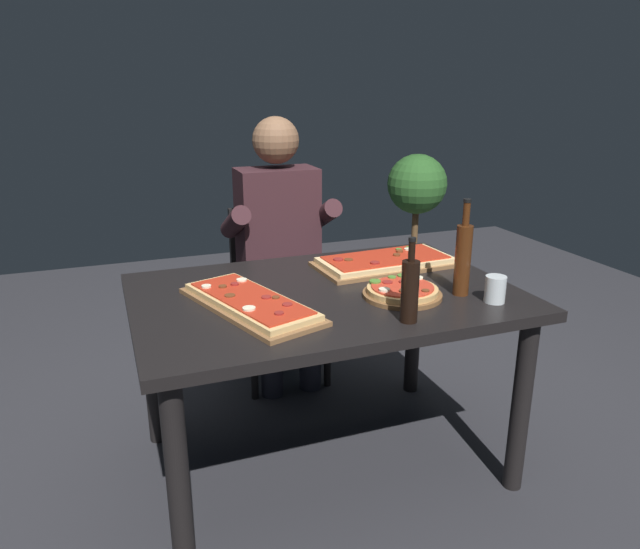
{
  "coord_description": "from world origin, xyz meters",
  "views": [
    {
      "loc": [
        -0.74,
        -1.93,
        1.48
      ],
      "look_at": [
        0.0,
        0.05,
        0.79
      ],
      "focal_mm": 33.18,
      "sensor_mm": 36.0,
      "label": 1
    }
  ],
  "objects_px": {
    "pizza_round_far": "(402,292)",
    "potted_plant_corner": "(416,214)",
    "pizza_rectangular_front": "(385,262)",
    "seated_diner": "(281,241)",
    "wine_bottle_dark": "(410,290)",
    "pizza_rectangular_left": "(250,303)",
    "diner_chair": "(275,284)",
    "tumbler_near_camera": "(495,289)",
    "oil_bottle_amber": "(463,257)",
    "dining_table": "(325,315)"
  },
  "relations": [
    {
      "from": "wine_bottle_dark",
      "to": "seated_diner",
      "type": "distance_m",
      "value": 1.11
    },
    {
      "from": "tumbler_near_camera",
      "to": "pizza_rectangular_left",
      "type": "bearing_deg",
      "value": 163.49
    },
    {
      "from": "pizza_rectangular_front",
      "to": "diner_chair",
      "type": "xyz_separation_m",
      "value": [
        -0.3,
        0.65,
        -0.27
      ]
    },
    {
      "from": "tumbler_near_camera",
      "to": "potted_plant_corner",
      "type": "distance_m",
      "value": 2.05
    },
    {
      "from": "wine_bottle_dark",
      "to": "potted_plant_corner",
      "type": "xyz_separation_m",
      "value": [
        1.13,
        1.94,
        -0.24
      ]
    },
    {
      "from": "pizza_round_far",
      "to": "diner_chair",
      "type": "height_order",
      "value": "diner_chair"
    },
    {
      "from": "diner_chair",
      "to": "wine_bottle_dark",
      "type": "bearing_deg",
      "value": -85.44
    },
    {
      "from": "pizza_round_far",
      "to": "oil_bottle_amber",
      "type": "height_order",
      "value": "oil_bottle_amber"
    },
    {
      "from": "dining_table",
      "to": "seated_diner",
      "type": "bearing_deg",
      "value": 85.86
    },
    {
      "from": "pizza_rectangular_left",
      "to": "pizza_round_far",
      "type": "bearing_deg",
      "value": -8.8
    },
    {
      "from": "pizza_rectangular_left",
      "to": "pizza_round_far",
      "type": "distance_m",
      "value": 0.55
    },
    {
      "from": "pizza_rectangular_front",
      "to": "seated_diner",
      "type": "height_order",
      "value": "seated_diner"
    },
    {
      "from": "pizza_rectangular_front",
      "to": "tumbler_near_camera",
      "type": "distance_m",
      "value": 0.54
    },
    {
      "from": "pizza_rectangular_left",
      "to": "oil_bottle_amber",
      "type": "height_order",
      "value": "oil_bottle_amber"
    },
    {
      "from": "wine_bottle_dark",
      "to": "tumbler_near_camera",
      "type": "height_order",
      "value": "wine_bottle_dark"
    },
    {
      "from": "wine_bottle_dark",
      "to": "tumbler_near_camera",
      "type": "bearing_deg",
      "value": 7.7
    },
    {
      "from": "seated_diner",
      "to": "diner_chair",
      "type": "bearing_deg",
      "value": 90.0
    },
    {
      "from": "pizza_round_far",
      "to": "diner_chair",
      "type": "xyz_separation_m",
      "value": [
        -0.19,
        1.01,
        -0.27
      ]
    },
    {
      "from": "pizza_rectangular_front",
      "to": "tumbler_near_camera",
      "type": "relative_size",
      "value": 6.32
    },
    {
      "from": "dining_table",
      "to": "potted_plant_corner",
      "type": "height_order",
      "value": "potted_plant_corner"
    },
    {
      "from": "dining_table",
      "to": "pizza_rectangular_left",
      "type": "height_order",
      "value": "pizza_rectangular_left"
    },
    {
      "from": "diner_chair",
      "to": "seated_diner",
      "type": "xyz_separation_m",
      "value": [
        -0.0,
        -0.12,
        0.26
      ]
    },
    {
      "from": "dining_table",
      "to": "seated_diner",
      "type": "height_order",
      "value": "seated_diner"
    },
    {
      "from": "tumbler_near_camera",
      "to": "seated_diner",
      "type": "relative_size",
      "value": 0.07
    },
    {
      "from": "pizza_rectangular_front",
      "to": "seated_diner",
      "type": "relative_size",
      "value": 0.45
    },
    {
      "from": "pizza_round_far",
      "to": "seated_diner",
      "type": "relative_size",
      "value": 0.22
    },
    {
      "from": "pizza_round_far",
      "to": "tumbler_near_camera",
      "type": "xyz_separation_m",
      "value": [
        0.28,
        -0.16,
        0.03
      ]
    },
    {
      "from": "dining_table",
      "to": "seated_diner",
      "type": "xyz_separation_m",
      "value": [
        0.05,
        0.74,
        0.1
      ]
    },
    {
      "from": "pizza_rectangular_left",
      "to": "wine_bottle_dark",
      "type": "height_order",
      "value": "wine_bottle_dark"
    },
    {
      "from": "oil_bottle_amber",
      "to": "seated_diner",
      "type": "distance_m",
      "value": 1.03
    },
    {
      "from": "wine_bottle_dark",
      "to": "dining_table",
      "type": "bearing_deg",
      "value": 112.4
    },
    {
      "from": "potted_plant_corner",
      "to": "wine_bottle_dark",
      "type": "bearing_deg",
      "value": -120.14
    },
    {
      "from": "potted_plant_corner",
      "to": "pizza_rectangular_left",
      "type": "bearing_deg",
      "value": -133.8
    },
    {
      "from": "tumbler_near_camera",
      "to": "seated_diner",
      "type": "height_order",
      "value": "seated_diner"
    },
    {
      "from": "pizza_round_far",
      "to": "potted_plant_corner",
      "type": "distance_m",
      "value": 2.03
    },
    {
      "from": "pizza_rectangular_front",
      "to": "oil_bottle_amber",
      "type": "relative_size",
      "value": 1.7
    },
    {
      "from": "wine_bottle_dark",
      "to": "potted_plant_corner",
      "type": "distance_m",
      "value": 2.26
    },
    {
      "from": "tumbler_near_camera",
      "to": "seated_diner",
      "type": "distance_m",
      "value": 1.15
    },
    {
      "from": "pizza_round_far",
      "to": "tumbler_near_camera",
      "type": "relative_size",
      "value": 3.01
    },
    {
      "from": "seated_diner",
      "to": "tumbler_near_camera",
      "type": "bearing_deg",
      "value": -66.0
    },
    {
      "from": "pizza_rectangular_left",
      "to": "wine_bottle_dark",
      "type": "relative_size",
      "value": 2.28
    },
    {
      "from": "oil_bottle_amber",
      "to": "diner_chair",
      "type": "bearing_deg",
      "value": 110.66
    },
    {
      "from": "pizza_round_far",
      "to": "oil_bottle_amber",
      "type": "xyz_separation_m",
      "value": [
        0.21,
        -0.05,
        0.12
      ]
    },
    {
      "from": "dining_table",
      "to": "pizza_rectangular_left",
      "type": "bearing_deg",
      "value": -166.74
    },
    {
      "from": "potted_plant_corner",
      "to": "pizza_round_far",
      "type": "bearing_deg",
      "value": -120.95
    },
    {
      "from": "pizza_rectangular_left",
      "to": "tumbler_near_camera",
      "type": "height_order",
      "value": "tumbler_near_camera"
    },
    {
      "from": "oil_bottle_amber",
      "to": "diner_chair",
      "type": "xyz_separation_m",
      "value": [
        -0.4,
        1.06,
        -0.39
      ]
    },
    {
      "from": "wine_bottle_dark",
      "to": "oil_bottle_amber",
      "type": "bearing_deg",
      "value": 27.89
    },
    {
      "from": "pizza_rectangular_front",
      "to": "pizza_round_far",
      "type": "height_order",
      "value": "same"
    },
    {
      "from": "wine_bottle_dark",
      "to": "potted_plant_corner",
      "type": "bearing_deg",
      "value": 59.86
    }
  ]
}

